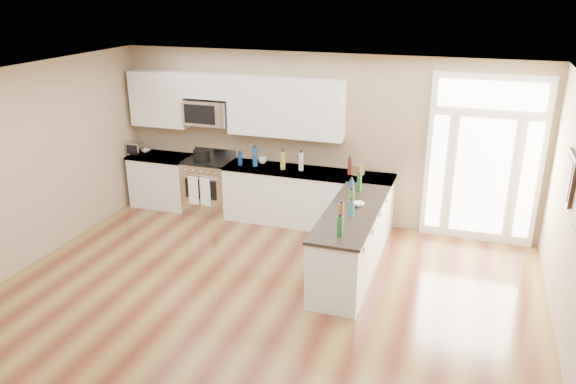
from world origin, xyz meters
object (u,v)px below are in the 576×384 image
at_px(peninsula_cabinet, 351,244).
at_px(kitchen_range, 209,185).
at_px(stockpot, 202,155).
at_px(toaster_oven, 135,148).

distance_m(peninsula_cabinet, kitchen_range, 3.21).
height_order(kitchen_range, stockpot, stockpot).
height_order(peninsula_cabinet, stockpot, stockpot).
relative_size(kitchen_range, toaster_oven, 4.33).
height_order(peninsula_cabinet, kitchen_range, kitchen_range).
distance_m(kitchen_range, stockpot, 0.59).
distance_m(kitchen_range, toaster_oven, 1.53).
relative_size(peninsula_cabinet, toaster_oven, 9.31).
xyz_separation_m(kitchen_range, stockpot, (-0.07, -0.10, 0.58)).
bearing_deg(stockpot, peninsula_cabinet, -24.79).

